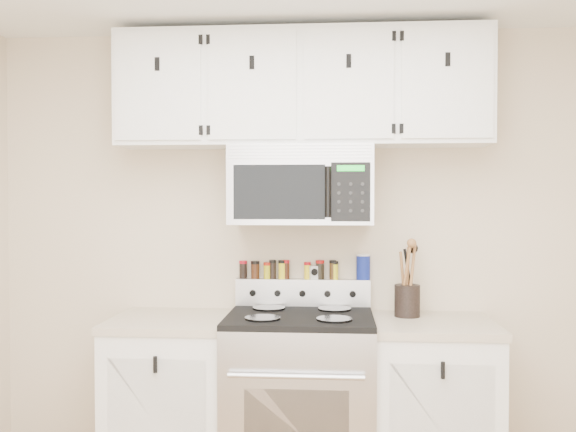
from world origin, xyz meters
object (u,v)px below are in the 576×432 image
Objects in this scene: range at (300,402)px; microwave at (302,185)px; salt_canister at (363,267)px; utensil_crock at (407,298)px.

microwave reaches higher than range.
range is 7.64× the size of salt_canister.
salt_canister is at bearing 39.70° from range.
microwave is at bearing 89.77° from range.
utensil_crock is (0.57, 0.01, -0.61)m from microwave.
utensil_crock is 0.31m from salt_canister.
microwave is 1.90× the size of utensil_crock.
range is 1.45× the size of microwave.
salt_canister is (-0.23, 0.14, 0.15)m from utensil_crock.
range is 2.75× the size of utensil_crock.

